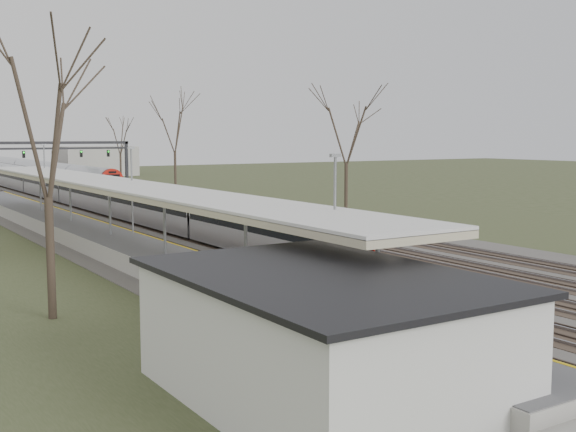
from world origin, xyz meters
The scene contains 10 objects.
track_bed centered at (0.26, 55.00, 0.06)m, with size 24.00×160.00×0.22m.
platform centered at (-9.05, 37.50, 0.50)m, with size 3.50×69.00×1.00m, color #9E9B93.
canopy centered at (-9.05, 32.99, 3.93)m, with size 4.10×50.00×3.11m.
station_building centered at (-12.50, 8.00, 1.60)m, with size 6.00×9.00×3.20m, color silver.
signal_gantry centered at (0.29, 84.99, 4.91)m, with size 21.00×0.59×6.08m.
tree_west_near centered at (-16.00, 20.00, 7.29)m, with size 5.00×5.00×10.30m.
tree_east_far centered at (14.00, 42.00, 7.29)m, with size 5.00×5.00×10.30m.
train_near centered at (-2.50, 64.57, 1.48)m, with size 2.62×90.21×3.05m.
train_far centered at (4.50, 110.53, 1.48)m, with size 2.62×75.21×3.05m.
passenger centered at (-9.03, 4.49, 1.92)m, with size 0.67×0.44×1.83m, color navy.
Camera 1 is at (-22.59, -6.28, 6.65)m, focal length 45.00 mm.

